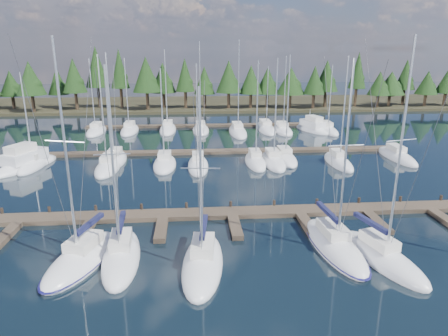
{
  "coord_description": "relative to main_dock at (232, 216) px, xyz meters",
  "views": [
    {
      "loc": [
        -3.27,
        -14.55,
        14.17
      ],
      "look_at": [
        -0.37,
        22.0,
        3.17
      ],
      "focal_mm": 32.0,
      "sensor_mm": 36.0,
      "label": 1
    }
  ],
  "objects": [
    {
      "name": "main_dock",
      "position": [
        0.0,
        0.0,
        0.0
      ],
      "size": [
        44.0,
        6.13,
        0.9
      ],
      "color": "#493B2D",
      "rests_on": "ground"
    },
    {
      "name": "front_sailboat_5",
      "position": [
        9.61,
        -8.08,
        0.11
      ],
      "size": [
        4.62,
        8.86,
        15.77
      ],
      "color": "silver",
      "rests_on": "ground"
    },
    {
      "name": "back_docks",
      "position": [
        0.0,
        32.23,
        -0.0
      ],
      "size": [
        50.0,
        21.8,
        0.4
      ],
      "color": "#493B2D",
      "rests_on": "ground"
    },
    {
      "name": "motor_yacht_left",
      "position": [
        -24.02,
        17.33,
        0.33
      ],
      "size": [
        6.89,
        10.4,
        4.96
      ],
      "color": "silver",
      "rests_on": "ground"
    },
    {
      "name": "front_sailboat_3",
      "position": [
        -2.81,
        -7.86,
        0.08
      ],
      "size": [
        3.56,
        8.95,
        12.88
      ],
      "color": "silver",
      "rests_on": "ground"
    },
    {
      "name": "front_sailboat_1",
      "position": [
        -11.11,
        -6.61,
        0.09
      ],
      "size": [
        5.43,
        9.11,
        15.7
      ],
      "color": "silver",
      "rests_on": "ground"
    },
    {
      "name": "far_shore",
      "position": [
        0.0,
        72.64,
        0.1
      ],
      "size": [
        220.0,
        30.0,
        0.6
      ],
      "primitive_type": "cube",
      "color": "#2D2A19",
      "rests_on": "ground"
    },
    {
      "name": "front_sailboat_4",
      "position": [
        6.95,
        -6.1,
        0.08
      ],
      "size": [
        3.64,
        9.72,
        14.42
      ],
      "color": "silver",
      "rests_on": "ground"
    },
    {
      "name": "ground",
      "position": [
        0.0,
        12.64,
        -0.2
      ],
      "size": [
        260.0,
        260.0,
        0.0
      ],
      "primitive_type": "plane",
      "color": "black",
      "rests_on": "ground"
    },
    {
      "name": "back_sailboat_rows",
      "position": [
        0.31,
        27.58,
        0.06
      ],
      "size": [
        49.85,
        32.9,
        16.39
      ],
      "color": "silver",
      "rests_on": "ground"
    },
    {
      "name": "motor_yacht_right",
      "position": [
        18.06,
        37.08,
        0.29
      ],
      "size": [
        5.78,
        9.46,
        4.49
      ],
      "color": "silver",
      "rests_on": "ground"
    },
    {
      "name": "front_sailboat_2",
      "position": [
        -8.45,
        -6.54,
        0.09
      ],
      "size": [
        3.13,
        8.56,
        14.07
      ],
      "color": "silver",
      "rests_on": "ground"
    },
    {
      "name": "tree_line",
      "position": [
        -2.1,
        62.79,
        7.32
      ],
      "size": [
        187.23,
        11.57,
        14.21
      ],
      "color": "black",
      "rests_on": "far_shore"
    }
  ]
}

